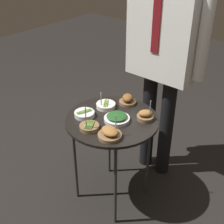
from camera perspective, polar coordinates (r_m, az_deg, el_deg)
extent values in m
plane|color=black|center=(2.47, 0.00, -14.75)|extent=(8.00, 8.00, 0.00)
cylinder|color=black|center=(2.04, 0.00, -1.42)|extent=(0.61, 0.61, 0.02)
cylinder|color=#2D2D2D|center=(2.05, 0.62, -13.49)|extent=(0.02, 0.02, 0.67)
cylinder|color=#2D2D2D|center=(2.24, -6.74, -9.11)|extent=(0.02, 0.02, 0.67)
cylinder|color=#2D2D2D|center=(2.27, 6.63, -8.40)|extent=(0.02, 0.02, 0.67)
cylinder|color=#2D2D2D|center=(2.44, -0.51, -4.89)|extent=(0.02, 0.02, 0.67)
cylinder|color=silver|center=(2.00, 0.85, -1.34)|extent=(0.17, 0.17, 0.02)
ellipsoid|color=#1E4C1E|center=(1.99, 0.85, -0.76)|extent=(0.13, 0.13, 0.02)
cylinder|color=silver|center=(2.06, -5.06, -0.38)|extent=(0.13, 0.13, 0.03)
ellipsoid|color=olive|center=(2.04, -4.96, -0.03)|extent=(0.05, 0.11, 0.01)
ellipsoid|color=olive|center=(2.05, -5.08, 0.11)|extent=(0.05, 0.11, 0.01)
ellipsoid|color=olive|center=(2.05, -5.20, 0.24)|extent=(0.05, 0.11, 0.01)
cylinder|color=silver|center=(2.15, -1.14, 1.19)|extent=(0.13, 0.13, 0.03)
ellipsoid|color=#7AA847|center=(2.13, -0.86, 1.65)|extent=(0.07, 0.10, 0.01)
ellipsoid|color=#7AA847|center=(2.14, -1.14, 1.66)|extent=(0.07, 0.10, 0.01)
ellipsoid|color=#7AA847|center=(2.14, -1.42, 1.67)|extent=(0.07, 0.10, 0.01)
cylinder|color=#939399|center=(2.11, -2.01, 2.08)|extent=(0.01, 0.01, 0.12)
cylinder|color=brown|center=(2.03, 6.08, -1.01)|extent=(0.11, 0.11, 0.03)
ellipsoid|color=#93602D|center=(2.01, 6.13, -0.22)|extent=(0.11, 0.11, 0.04)
cylinder|color=#939399|center=(1.99, 6.98, 0.24)|extent=(0.01, 0.01, 0.14)
cylinder|color=brown|center=(1.85, -0.41, -4.34)|extent=(0.14, 0.14, 0.02)
ellipsoid|color=#93602D|center=(1.83, -0.42, -3.51)|extent=(0.13, 0.11, 0.04)
cylinder|color=#939399|center=(1.83, 0.71, -2.48)|extent=(0.01, 0.01, 0.14)
cylinder|color=brown|center=(2.20, 2.84, 1.79)|extent=(0.12, 0.12, 0.02)
ellipsoid|color=brown|center=(2.18, 2.87, 2.59)|extent=(0.12, 0.12, 0.05)
cylinder|color=brown|center=(1.93, -4.17, -2.75)|extent=(0.12, 0.12, 0.03)
ellipsoid|color=olive|center=(1.91, -3.59, -2.36)|extent=(0.06, 0.10, 0.01)
ellipsoid|color=olive|center=(1.92, -3.89, -2.33)|extent=(0.06, 0.10, 0.01)
ellipsoid|color=olive|center=(1.92, -4.19, -2.29)|extent=(0.06, 0.10, 0.01)
ellipsoid|color=olive|center=(1.92, -4.49, -2.26)|extent=(0.06, 0.10, 0.01)
ellipsoid|color=olive|center=(1.92, -4.79, -2.23)|extent=(0.06, 0.10, 0.01)
cylinder|color=#939399|center=(1.86, -4.80, -1.39)|extent=(0.01, 0.01, 0.17)
cylinder|color=black|center=(2.51, 6.64, -1.58)|extent=(0.11, 0.11, 0.85)
cylinder|color=black|center=(2.44, 9.85, -2.94)|extent=(0.11, 0.11, 0.85)
cube|color=white|center=(2.16, 9.73, 14.33)|extent=(0.48, 0.23, 0.63)
cube|color=maroon|center=(2.04, 8.10, 15.71)|extent=(0.06, 0.01, 0.38)
cylinder|color=white|center=(2.30, 3.70, 16.39)|extent=(0.08, 0.08, 0.58)
cylinder|color=white|center=(2.03, 16.57, 13.18)|extent=(0.08, 0.08, 0.58)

